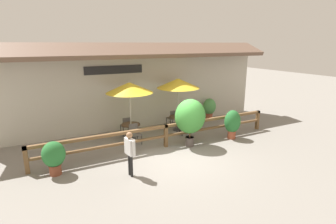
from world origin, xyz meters
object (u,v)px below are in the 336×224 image
chair_near_wallside (126,125)px  potted_plant_small_flowering (232,123)px  chair_middle_streetside (184,124)px  potted_plant_broad_leaf (209,108)px  patio_umbrella_near (129,88)px  potted_plant_tall_tropical (190,117)px  chair_middle_wallside (172,117)px  dining_table_middle (178,119)px  patio_umbrella_middle (178,83)px  pedestrian (130,148)px  dining_table_near (131,127)px  potted_plant_corner_fern (54,156)px  chair_near_streetside (135,133)px

chair_near_wallside → potted_plant_small_flowering: size_ratio=0.66×
chair_middle_streetside → potted_plant_broad_leaf: bearing=43.2°
patio_umbrella_near → potted_plant_tall_tropical: patio_umbrella_near is taller
chair_middle_wallside → potted_plant_tall_tropical: potted_plant_tall_tropical is taller
patio_umbrella_near → chair_near_wallside: (-0.02, 0.62, -1.85)m
potted_plant_small_flowering → potted_plant_tall_tropical: (-2.17, 0.10, 0.52)m
dining_table_middle → chair_middle_wallside: bearing=87.7°
patio_umbrella_middle → pedestrian: (-3.62, -3.35, -1.39)m
chair_near_wallside → potted_plant_tall_tropical: 3.26m
chair_middle_streetside → patio_umbrella_near: bearing=-178.6°
patio_umbrella_middle → dining_table_middle: bearing=0.0°
chair_middle_streetside → chair_middle_wallside: 1.27m
dining_table_near → patio_umbrella_near: bearing=180.0°
chair_middle_streetside → potted_plant_corner_fern: (-5.80, -1.52, 0.16)m
patio_umbrella_near → dining_table_near: (0.00, 0.00, -1.79)m
patio_umbrella_near → chair_middle_streetside: size_ratio=2.99×
chair_near_wallside → potted_plant_tall_tropical: potted_plant_tall_tropical is taller
potted_plant_small_flowering → potted_plant_broad_leaf: size_ratio=1.09×
potted_plant_tall_tropical → pedestrian: potted_plant_tall_tropical is taller
dining_table_near → dining_table_middle: (2.48, 0.15, 0.00)m
dining_table_near → dining_table_middle: 2.48m
potted_plant_small_flowering → potted_plant_corner_fern: bearing=-179.8°
chair_middle_streetside → potted_plant_broad_leaf: size_ratio=0.72×
dining_table_near → dining_table_middle: same height
chair_near_wallside → potted_plant_tall_tropical: bearing=126.3°
dining_table_middle → potted_plant_corner_fern: size_ratio=0.72×
potted_plant_small_flowering → dining_table_near: bearing=154.2°
dining_table_middle → potted_plant_tall_tropical: (-0.56, -2.03, 0.70)m
chair_near_streetside → chair_near_wallside: (0.03, 1.24, 0.00)m
potted_plant_tall_tropical → patio_umbrella_near: bearing=135.6°
pedestrian → chair_near_wallside: bearing=-25.6°
patio_umbrella_near → potted_plant_broad_leaf: size_ratio=2.16×
potted_plant_corner_fern → chair_middle_streetside: bearing=14.6°
potted_plant_tall_tropical → potted_plant_broad_leaf: bearing=43.2°
potted_plant_small_flowering → pedestrian: (-5.23, -1.23, 0.22)m
dining_table_near → patio_umbrella_middle: 3.06m
chair_middle_wallside → chair_middle_streetside: bearing=85.6°
dining_table_near → potted_plant_small_flowering: bearing=-25.8°
chair_near_wallside → chair_middle_streetside: same height
patio_umbrella_middle → potted_plant_corner_fern: patio_umbrella_middle is taller
potted_plant_corner_fern → potted_plant_broad_leaf: potted_plant_broad_leaf is taller
patio_umbrella_middle → pedestrian: patio_umbrella_middle is taller
potted_plant_tall_tropical → pedestrian: bearing=-156.6°
potted_plant_tall_tropical → potted_plant_broad_leaf: (3.06, 2.88, -0.58)m
potted_plant_small_flowering → potted_plant_broad_leaf: bearing=73.4°
patio_umbrella_near → pedestrian: (-1.14, -3.21, -1.39)m
patio_umbrella_middle → potted_plant_small_flowering: (1.62, -2.12, -1.61)m
chair_near_streetside → chair_middle_streetside: same height
patio_umbrella_middle → chair_middle_wallside: patio_umbrella_middle is taller
dining_table_near → chair_near_wallside: chair_near_wallside is taller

